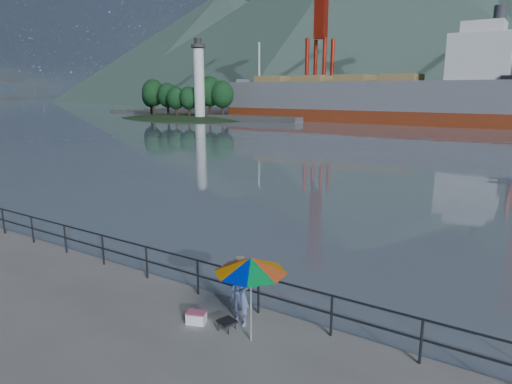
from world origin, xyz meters
TOP-DOWN VIEW (x-y plane):
  - guardrail at (0.00, 1.70)m, footprint 22.00×0.06m
  - lighthouse_islet at (-54.97, 61.99)m, footprint 48.00×26.40m
  - fisherman at (2.93, 1.01)m, footprint 0.62×0.45m
  - beach_umbrella at (3.57, 0.52)m, footprint 2.04×2.04m
  - folding_stool at (2.84, 0.59)m, footprint 0.47×0.47m
  - cooler_bag at (2.01, 0.44)m, footprint 0.53×0.44m
  - fishing_rod at (2.61, 1.89)m, footprint 0.05×1.88m
  - bulk_carrier at (-18.53, 74.46)m, footprint 56.22×9.73m

SIDE VIEW (x-z plane):
  - fishing_rod at x=2.61m, z-range -0.66..0.66m
  - cooler_bag at x=2.01m, z-range 0.00..0.26m
  - folding_stool at x=2.84m, z-range 0.01..0.26m
  - lighthouse_islet at x=-54.97m, z-range -9.34..9.86m
  - guardrail at x=0.00m, z-range 0.01..1.03m
  - fisherman at x=2.93m, z-range 0.00..1.56m
  - beach_umbrella at x=3.57m, z-range 0.83..2.82m
  - bulk_carrier at x=-18.53m, z-range -3.19..11.31m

